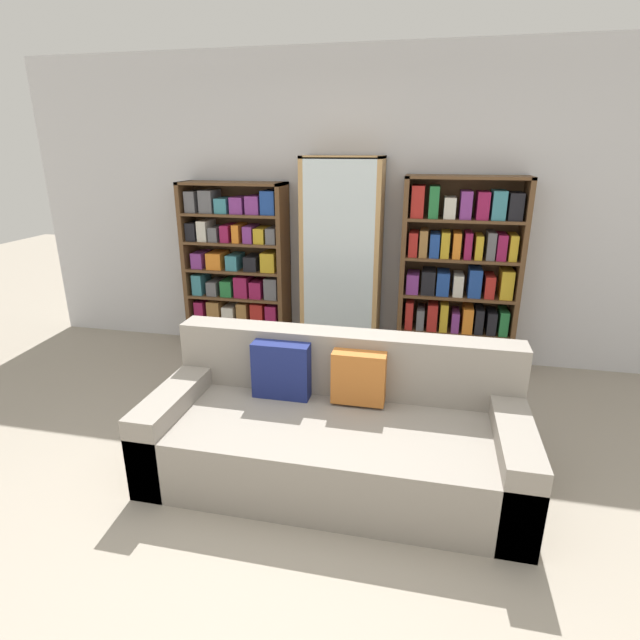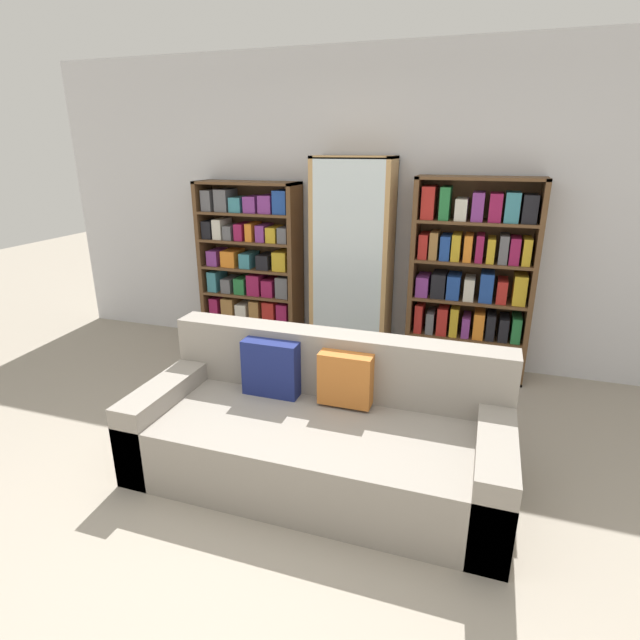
{
  "view_description": "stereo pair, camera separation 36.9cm",
  "coord_description": "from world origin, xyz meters",
  "px_view_note": "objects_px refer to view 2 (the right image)",
  "views": [
    {
      "loc": [
        0.64,
        -1.84,
        1.89
      ],
      "look_at": [
        -0.11,
        1.58,
        0.68
      ],
      "focal_mm": 28.0,
      "sensor_mm": 36.0,
      "label": 1
    },
    {
      "loc": [
        1.0,
        -1.74,
        1.89
      ],
      "look_at": [
        -0.11,
        1.58,
        0.68
      ],
      "focal_mm": 28.0,
      "sensor_mm": 36.0,
      "label": 2
    }
  ],
  "objects_px": {
    "couch": "(320,432)",
    "bookshelf_left": "(251,269)",
    "bookshelf_right": "(470,284)",
    "display_cabinet": "(352,264)",
    "wine_bottle": "(399,369)"
  },
  "relations": [
    {
      "from": "couch",
      "to": "bookshelf_left",
      "type": "bearing_deg",
      "value": 126.15
    },
    {
      "from": "bookshelf_right",
      "to": "bookshelf_left",
      "type": "bearing_deg",
      "value": 180.0
    },
    {
      "from": "display_cabinet",
      "to": "bookshelf_right",
      "type": "relative_size",
      "value": 1.09
    },
    {
      "from": "bookshelf_left",
      "to": "couch",
      "type": "bearing_deg",
      "value": -53.85
    },
    {
      "from": "couch",
      "to": "bookshelf_right",
      "type": "bearing_deg",
      "value": 67.13
    },
    {
      "from": "couch",
      "to": "bookshelf_right",
      "type": "height_order",
      "value": "bookshelf_right"
    },
    {
      "from": "couch",
      "to": "display_cabinet",
      "type": "distance_m",
      "value": 1.88
    },
    {
      "from": "couch",
      "to": "wine_bottle",
      "type": "distance_m",
      "value": 1.35
    },
    {
      "from": "bookshelf_left",
      "to": "bookshelf_right",
      "type": "bearing_deg",
      "value": -0.0
    },
    {
      "from": "display_cabinet",
      "to": "bookshelf_left",
      "type": "bearing_deg",
      "value": 179.13
    },
    {
      "from": "couch",
      "to": "wine_bottle",
      "type": "height_order",
      "value": "couch"
    },
    {
      "from": "display_cabinet",
      "to": "wine_bottle",
      "type": "distance_m",
      "value": 1.02
    },
    {
      "from": "display_cabinet",
      "to": "bookshelf_right",
      "type": "bearing_deg",
      "value": 0.85
    },
    {
      "from": "display_cabinet",
      "to": "bookshelf_right",
      "type": "xyz_separation_m",
      "value": [
        1.02,
        0.02,
        -0.1
      ]
    },
    {
      "from": "wine_bottle",
      "to": "bookshelf_left",
      "type": "bearing_deg",
      "value": 163.88
    }
  ]
}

